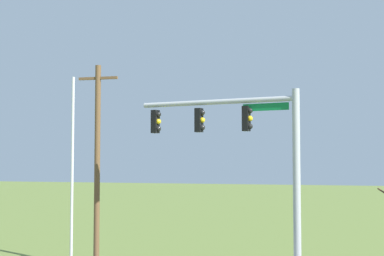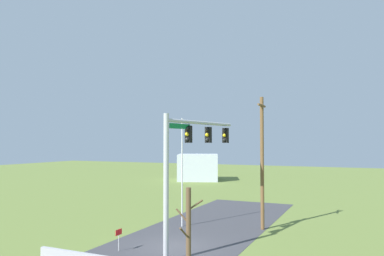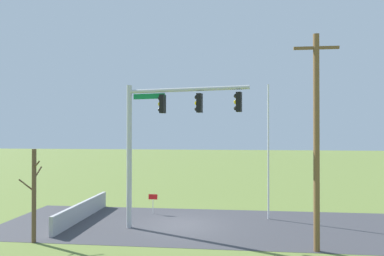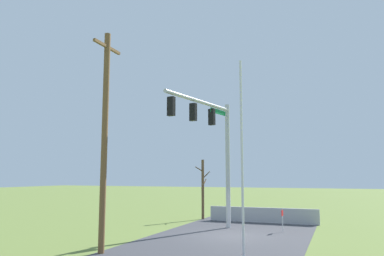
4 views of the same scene
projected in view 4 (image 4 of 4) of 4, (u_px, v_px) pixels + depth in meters
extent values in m
plane|color=olive|center=(232.00, 236.00, 19.46)|extent=(160.00, 160.00, 0.00)
cube|color=#3D3D42|center=(207.00, 249.00, 15.77)|extent=(28.00, 8.00, 0.01)
cube|color=#B7B5AD|center=(233.00, 226.00, 23.24)|extent=(6.00, 6.00, 0.01)
cube|color=#A8A8AD|center=(262.00, 215.00, 24.83)|extent=(0.20, 7.34, 1.01)
cylinder|color=#B2B5BA|center=(228.00, 165.00, 22.80)|extent=(0.28, 0.28, 7.61)
cylinder|color=#B2B5BA|center=(200.00, 102.00, 20.58)|extent=(6.35, 1.52, 0.20)
cube|color=#0F7238|center=(218.00, 112.00, 22.25)|extent=(1.77, 0.40, 0.28)
cube|color=black|center=(212.00, 117.00, 21.56)|extent=(0.31, 0.40, 0.96)
sphere|color=black|center=(213.00, 112.00, 21.72)|extent=(0.22, 0.22, 0.22)
sphere|color=yellow|center=(213.00, 117.00, 21.68)|extent=(0.22, 0.22, 0.22)
sphere|color=black|center=(213.00, 122.00, 21.65)|extent=(0.22, 0.22, 0.22)
cube|color=black|center=(193.00, 112.00, 19.91)|extent=(0.31, 0.40, 0.96)
sphere|color=black|center=(195.00, 107.00, 20.07)|extent=(0.22, 0.22, 0.22)
sphere|color=yellow|center=(195.00, 112.00, 20.03)|extent=(0.22, 0.22, 0.22)
sphere|color=black|center=(195.00, 118.00, 19.99)|extent=(0.22, 0.22, 0.22)
cube|color=black|center=(171.00, 106.00, 18.25)|extent=(0.31, 0.40, 0.96)
sphere|color=black|center=(173.00, 101.00, 18.41)|extent=(0.22, 0.22, 0.22)
sphere|color=yellow|center=(173.00, 107.00, 18.38)|extent=(0.22, 0.22, 0.22)
sphere|color=black|center=(173.00, 113.00, 18.34)|extent=(0.22, 0.22, 0.22)
cylinder|color=silver|center=(242.00, 156.00, 14.83)|extent=(0.10, 0.10, 7.90)
cylinder|color=brown|center=(104.00, 139.00, 15.57)|extent=(0.26, 0.26, 9.34)
cube|color=brown|center=(107.00, 47.00, 16.09)|extent=(1.90, 0.12, 0.12)
cylinder|color=brown|center=(203.00, 189.00, 27.05)|extent=(0.20, 0.20, 4.33)
cylinder|color=brown|center=(204.00, 183.00, 27.45)|extent=(0.78, 0.07, 0.57)
cylinder|color=brown|center=(199.00, 169.00, 27.09)|extent=(0.54, 0.47, 0.39)
cylinder|color=brown|center=(206.00, 175.00, 27.06)|extent=(0.12, 0.61, 0.55)
cylinder|color=silver|center=(283.00, 224.00, 20.65)|extent=(0.04, 0.04, 0.90)
cube|color=red|center=(282.00, 213.00, 20.73)|extent=(0.56, 0.02, 0.32)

